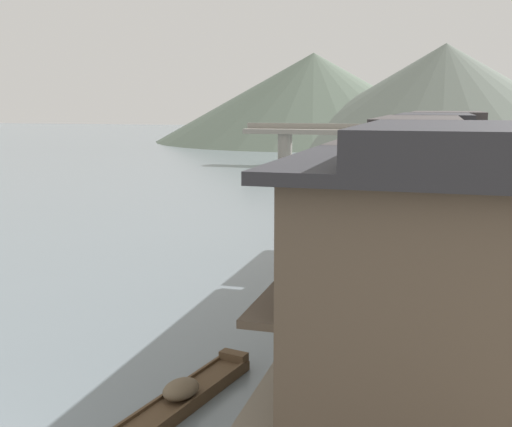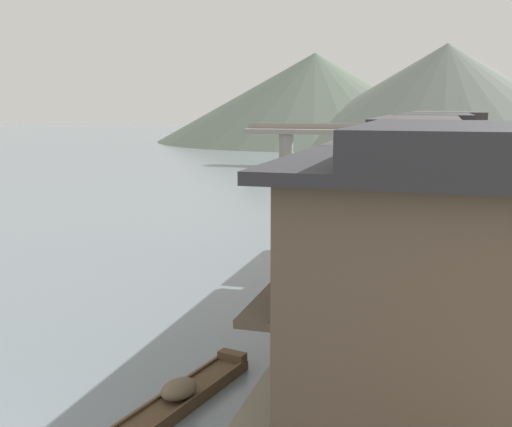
{
  "view_description": "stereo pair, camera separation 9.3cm",
  "coord_description": "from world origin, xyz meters",
  "px_view_note": "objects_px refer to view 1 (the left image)",
  "views": [
    {
      "loc": [
        10.96,
        -8.5,
        7.45
      ],
      "look_at": [
        2.08,
        21.65,
        1.93
      ],
      "focal_mm": 43.99,
      "sensor_mm": 36.0,
      "label": 1
    },
    {
      "loc": [
        11.05,
        -8.48,
        7.45
      ],
      "look_at": [
        2.08,
        21.65,
        1.93
      ],
      "focal_mm": 43.99,
      "sensor_mm": 36.0,
      "label": 2
    }
  ],
  "objects_px": {
    "house_waterfront_nearest": "(441,275)",
    "stone_bridge": "(347,138)",
    "house_waterfront_tall": "(431,189)",
    "boat_moored_far": "(365,189)",
    "boat_moored_nearest": "(350,209)",
    "boat_midriver_drifting": "(362,179)",
    "boat_moored_third": "(317,245)",
    "house_waterfront_second": "(415,216)",
    "boat_moored_second": "(181,399)",
    "house_waterfront_narrow": "(444,172)"
  },
  "relations": [
    {
      "from": "boat_moored_nearest",
      "to": "boat_midriver_drifting",
      "type": "relative_size",
      "value": 1.45
    },
    {
      "from": "boat_moored_nearest",
      "to": "boat_moored_far",
      "type": "xyz_separation_m",
      "value": [
        -0.26,
        11.34,
        -0.04
      ]
    },
    {
      "from": "house_waterfront_nearest",
      "to": "house_waterfront_narrow",
      "type": "bearing_deg",
      "value": 89.67
    },
    {
      "from": "house_waterfront_tall",
      "to": "house_waterfront_nearest",
      "type": "bearing_deg",
      "value": -88.19
    },
    {
      "from": "boat_moored_nearest",
      "to": "house_waterfront_second",
      "type": "distance_m",
      "value": 23.88
    },
    {
      "from": "house_waterfront_nearest",
      "to": "house_waterfront_narrow",
      "type": "height_order",
      "value": "same"
    },
    {
      "from": "boat_moored_nearest",
      "to": "house_waterfront_tall",
      "type": "bearing_deg",
      "value": -71.06
    },
    {
      "from": "boat_moored_nearest",
      "to": "boat_moored_third",
      "type": "height_order",
      "value": "boat_moored_third"
    },
    {
      "from": "house_waterfront_second",
      "to": "house_waterfront_tall",
      "type": "distance_m",
      "value": 6.73
    },
    {
      "from": "house_waterfront_tall",
      "to": "boat_moored_far",
      "type": "bearing_deg",
      "value": 101.96
    },
    {
      "from": "boat_moored_far",
      "to": "stone_bridge",
      "type": "height_order",
      "value": "stone_bridge"
    },
    {
      "from": "boat_midriver_drifting",
      "to": "house_waterfront_second",
      "type": "relative_size",
      "value": 0.55
    },
    {
      "from": "house_waterfront_narrow",
      "to": "house_waterfront_second",
      "type": "bearing_deg",
      "value": -93.82
    },
    {
      "from": "boat_midriver_drifting",
      "to": "boat_moored_third",
      "type": "bearing_deg",
      "value": -87.7
    },
    {
      "from": "boat_moored_second",
      "to": "boat_midriver_drifting",
      "type": "bearing_deg",
      "value": 91.45
    },
    {
      "from": "house_waterfront_nearest",
      "to": "boat_moored_third",
      "type": "bearing_deg",
      "value": 108.57
    },
    {
      "from": "boat_moored_nearest",
      "to": "stone_bridge",
      "type": "relative_size",
      "value": 0.22
    },
    {
      "from": "boat_midriver_drifting",
      "to": "house_waterfront_tall",
      "type": "bearing_deg",
      "value": -78.47
    },
    {
      "from": "boat_moored_far",
      "to": "house_waterfront_nearest",
      "type": "distance_m",
      "value": 42.04
    },
    {
      "from": "boat_moored_nearest",
      "to": "house_waterfront_nearest",
      "type": "xyz_separation_m",
      "value": [
        6.02,
        -30.06,
        3.75
      ]
    },
    {
      "from": "boat_moored_second",
      "to": "house_waterfront_second",
      "type": "bearing_deg",
      "value": 53.32
    },
    {
      "from": "boat_moored_nearest",
      "to": "boat_moored_far",
      "type": "height_order",
      "value": "boat_moored_nearest"
    },
    {
      "from": "boat_moored_nearest",
      "to": "house_waterfront_narrow",
      "type": "relative_size",
      "value": 0.81
    },
    {
      "from": "boat_midriver_drifting",
      "to": "house_waterfront_second",
      "type": "bearing_deg",
      "value": -80.91
    },
    {
      "from": "boat_moored_nearest",
      "to": "boat_moored_far",
      "type": "bearing_deg",
      "value": 91.33
    },
    {
      "from": "house_waterfront_nearest",
      "to": "house_waterfront_narrow",
      "type": "relative_size",
      "value": 0.99
    },
    {
      "from": "boat_midriver_drifting",
      "to": "house_waterfront_second",
      "type": "height_order",
      "value": "house_waterfront_second"
    },
    {
      "from": "boat_moored_far",
      "to": "stone_bridge",
      "type": "relative_size",
      "value": 0.23
    },
    {
      "from": "house_waterfront_second",
      "to": "house_waterfront_tall",
      "type": "relative_size",
      "value": 1.03
    },
    {
      "from": "house_waterfront_tall",
      "to": "stone_bridge",
      "type": "xyz_separation_m",
      "value": [
        -10.65,
        49.52,
        -0.6
      ]
    },
    {
      "from": "boat_moored_nearest",
      "to": "stone_bridge",
      "type": "distance_m",
      "value": 33.77
    },
    {
      "from": "boat_moored_far",
      "to": "boat_midriver_drifting",
      "type": "xyz_separation_m",
      "value": [
        -0.92,
        5.58,
        0.16
      ]
    },
    {
      "from": "boat_moored_far",
      "to": "house_waterfront_second",
      "type": "relative_size",
      "value": 0.81
    },
    {
      "from": "boat_moored_nearest",
      "to": "house_waterfront_narrow",
      "type": "height_order",
      "value": "house_waterfront_narrow"
    },
    {
      "from": "house_waterfront_tall",
      "to": "house_waterfront_narrow",
      "type": "relative_size",
      "value": 0.99
    },
    {
      "from": "house_waterfront_nearest",
      "to": "stone_bridge",
      "type": "relative_size",
      "value": 0.27
    },
    {
      "from": "boat_moored_third",
      "to": "boat_moored_far",
      "type": "bearing_deg",
      "value": 90.59
    },
    {
      "from": "boat_midriver_drifting",
      "to": "stone_bridge",
      "type": "distance_m",
      "value": 17.04
    },
    {
      "from": "stone_bridge",
      "to": "boat_moored_second",
      "type": "bearing_deg",
      "value": -85.42
    },
    {
      "from": "boat_moored_second",
      "to": "boat_midriver_drifting",
      "type": "height_order",
      "value": "boat_midriver_drifting"
    },
    {
      "from": "stone_bridge",
      "to": "house_waterfront_second",
      "type": "bearing_deg",
      "value": -79.66
    },
    {
      "from": "boat_moored_third",
      "to": "house_waterfront_narrow",
      "type": "xyz_separation_m",
      "value": [
        6.16,
        3.16,
        3.67
      ]
    },
    {
      "from": "house_waterfront_nearest",
      "to": "stone_bridge",
      "type": "xyz_separation_m",
      "value": [
        -11.09,
        63.29,
        -0.6
      ]
    },
    {
      "from": "house_waterfront_nearest",
      "to": "house_waterfront_second",
      "type": "distance_m",
      "value": 7.1
    },
    {
      "from": "boat_moored_far",
      "to": "boat_midriver_drifting",
      "type": "relative_size",
      "value": 1.47
    },
    {
      "from": "boat_moored_second",
      "to": "boat_moored_far",
      "type": "distance_m",
      "value": 41.32
    },
    {
      "from": "boat_moored_far",
      "to": "boat_moored_second",
      "type": "bearing_deg",
      "value": -89.63
    },
    {
      "from": "house_waterfront_nearest",
      "to": "house_waterfront_tall",
      "type": "height_order",
      "value": "same"
    },
    {
      "from": "boat_moored_third",
      "to": "boat_moored_far",
      "type": "height_order",
      "value": "boat_moored_third"
    },
    {
      "from": "boat_moored_third",
      "to": "house_waterfront_tall",
      "type": "distance_m",
      "value": 7.92
    }
  ]
}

